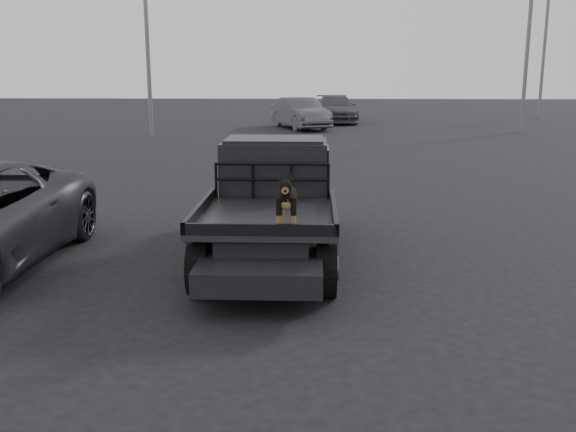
# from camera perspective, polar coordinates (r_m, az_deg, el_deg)

# --- Properties ---
(ground) EXTENTS (120.00, 120.00, 0.00)m
(ground) POSITION_cam_1_polar(r_m,az_deg,el_deg) (8.10, -6.60, -8.21)
(ground) COLOR black
(ground) RESTS_ON ground
(flatbed_ute) EXTENTS (2.00, 5.40, 0.92)m
(flatbed_ute) POSITION_cam_1_polar(r_m,az_deg,el_deg) (10.00, -1.48, -1.26)
(flatbed_ute) COLOR black
(flatbed_ute) RESTS_ON ground
(ute_cab) EXTENTS (1.72, 1.30, 0.88)m
(ute_cab) POSITION_cam_1_polar(r_m,az_deg,el_deg) (10.76, -1.17, 4.63)
(ute_cab) COLOR black
(ute_cab) RESTS_ON flatbed_ute
(headache_rack) EXTENTS (1.80, 0.08, 0.55)m
(headache_rack) POSITION_cam_1_polar(r_m,az_deg,el_deg) (10.05, -1.43, 3.09)
(headache_rack) COLOR black
(headache_rack) RESTS_ON flatbed_ute
(dog) EXTENTS (0.32, 0.60, 0.74)m
(dog) POSITION_cam_1_polar(r_m,az_deg,el_deg) (8.05, -0.10, 1.33)
(dog) COLOR black
(dog) RESTS_ON flatbed_ute
(distant_car_a) EXTENTS (3.28, 4.96, 1.54)m
(distant_car_a) POSITION_cam_1_polar(r_m,az_deg,el_deg) (32.71, 1.12, 9.12)
(distant_car_a) COLOR #48494D
(distant_car_a) RESTS_ON ground
(distant_car_b) EXTENTS (2.52, 5.31, 1.49)m
(distant_car_b) POSITION_cam_1_polar(r_m,az_deg,el_deg) (36.78, 4.27, 9.46)
(distant_car_b) COLOR #45444A
(distant_car_b) RESTS_ON ground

